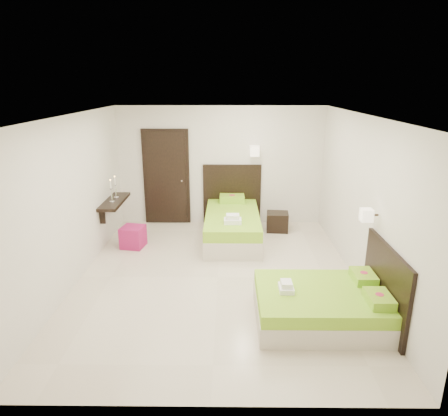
{
  "coord_description": "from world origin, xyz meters",
  "views": [
    {
      "loc": [
        0.16,
        -5.91,
        3.05
      ],
      "look_at": [
        0.1,
        0.3,
        1.1
      ],
      "focal_mm": 32.0,
      "sensor_mm": 36.0,
      "label": 1
    }
  ],
  "objects_px": {
    "bed_single": "(232,223)",
    "bed_double": "(326,303)",
    "ottoman": "(133,237)",
    "nightstand": "(277,222)"
  },
  "relations": [
    {
      "from": "bed_single",
      "to": "bed_double",
      "type": "height_order",
      "value": "bed_single"
    },
    {
      "from": "bed_single",
      "to": "ottoman",
      "type": "xyz_separation_m",
      "value": [
        -1.93,
        -0.49,
        -0.11
      ]
    },
    {
      "from": "bed_double",
      "to": "nightstand",
      "type": "height_order",
      "value": "bed_double"
    },
    {
      "from": "bed_single",
      "to": "bed_double",
      "type": "distance_m",
      "value": 3.23
    },
    {
      "from": "nightstand",
      "to": "ottoman",
      "type": "relative_size",
      "value": 1.1
    },
    {
      "from": "nightstand",
      "to": "ottoman",
      "type": "xyz_separation_m",
      "value": [
        -2.9,
        -0.92,
        0.0
      ]
    },
    {
      "from": "bed_double",
      "to": "nightstand",
      "type": "xyz_separation_m",
      "value": [
        -0.25,
        3.42,
        -0.05
      ]
    },
    {
      "from": "nightstand",
      "to": "ottoman",
      "type": "distance_m",
      "value": 3.04
    },
    {
      "from": "bed_double",
      "to": "nightstand",
      "type": "distance_m",
      "value": 3.43
    },
    {
      "from": "nightstand",
      "to": "bed_double",
      "type": "bearing_deg",
      "value": -80.97
    }
  ]
}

